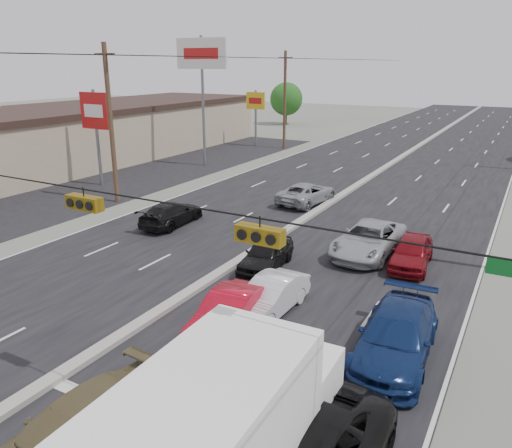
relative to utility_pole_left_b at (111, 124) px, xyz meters
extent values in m
plane|color=#606356|center=(12.50, -15.00, -5.11)|extent=(200.00, 200.00, 0.00)
cube|color=black|center=(12.50, 15.00, -5.11)|extent=(20.00, 160.00, 0.02)
cube|color=gray|center=(12.50, 15.00, -5.01)|extent=(0.50, 160.00, 0.20)
cube|color=tan|center=(-13.50, 10.00, -2.81)|extent=(12.00, 42.00, 4.60)
cube|color=black|center=(-4.50, 10.00, -5.11)|extent=(10.00, 42.00, 0.02)
cylinder|color=#422D1E|center=(0.00, 0.00, -0.11)|extent=(0.30, 0.30, 10.00)
cube|color=#422D1E|center=(0.00, 0.00, 4.19)|extent=(1.60, 0.12, 0.12)
cylinder|color=#422D1E|center=(0.00, 25.00, -0.11)|extent=(0.30, 0.30, 10.00)
cube|color=#422D1E|center=(0.00, 25.00, 4.19)|extent=(1.60, 0.12, 0.12)
cylinder|color=black|center=(12.50, -15.00, 0.69)|extent=(25.00, 0.04, 0.04)
cube|color=#72590C|center=(14.00, -15.00, 0.34)|extent=(1.05, 0.30, 0.35)
cube|color=#72590C|center=(19.00, -15.00, 0.34)|extent=(1.05, 0.30, 0.35)
cylinder|color=slate|center=(-4.50, 3.00, -1.61)|extent=(0.24, 0.24, 7.00)
cube|color=#B21414|center=(-4.50, 3.00, 0.39)|extent=(2.60, 0.25, 2.60)
cylinder|color=slate|center=(-2.00, 13.00, 0.39)|extent=(0.24, 0.24, 11.00)
cube|color=silver|center=(-2.00, 13.00, 4.44)|extent=(5.00, 0.25, 2.50)
cylinder|color=slate|center=(-3.50, 25.00, -2.11)|extent=(0.24, 0.24, 6.00)
cube|color=gold|center=(-3.50, 25.00, -0.21)|extent=(2.20, 0.25, 1.80)
cylinder|color=#382619|center=(-9.50, 45.00, -4.03)|extent=(0.28, 0.28, 2.16)
sphere|color=#1D4813|center=(-9.50, 45.00, -1.39)|extent=(4.80, 4.80, 4.80)
cube|color=white|center=(19.22, -17.38, -2.94)|extent=(2.65, 5.10, 2.82)
cube|color=white|center=(19.13, -14.01, -3.85)|extent=(2.47, 1.98, 1.81)
cylinder|color=black|center=(18.08, -14.29, -4.65)|extent=(0.33, 0.91, 0.91)
cylinder|color=black|center=(20.19, -14.23, -4.65)|extent=(0.33, 0.91, 0.91)
imported|color=brown|center=(15.50, -17.25, -4.37)|extent=(2.51, 5.27, 1.48)
imported|color=#B20A1E|center=(15.40, -10.63, -4.41)|extent=(1.91, 4.35, 1.39)
imported|color=black|center=(13.90, -5.12, -4.44)|extent=(2.02, 4.06, 1.33)
imported|color=silver|center=(16.00, -8.74, -4.45)|extent=(1.53, 4.03, 1.31)
imported|color=#9EA1A5|center=(17.36, -1.22, -4.37)|extent=(2.74, 5.46, 1.48)
imported|color=navy|center=(20.76, -9.49, -4.35)|extent=(2.46, 5.37, 1.52)
imported|color=maroon|center=(19.50, -1.73, -4.42)|extent=(1.93, 4.14, 1.37)
imported|color=black|center=(6.24, -2.15, -4.45)|extent=(2.12, 4.63, 1.31)
imported|color=gray|center=(11.10, 5.77, -4.43)|extent=(2.81, 5.13, 1.36)
camera|label=1|loc=(23.60, -23.38, 3.66)|focal=35.00mm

